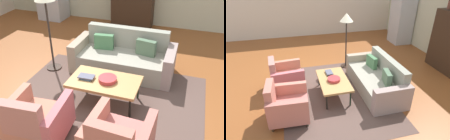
# 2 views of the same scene
# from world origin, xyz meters

# --- Properties ---
(ground_plane) EXTENTS (11.20, 11.20, 0.00)m
(ground_plane) POSITION_xyz_m (0.00, 0.00, 0.00)
(ground_plane) COLOR brown
(area_rug) EXTENTS (3.40, 2.60, 0.01)m
(area_rug) POSITION_xyz_m (0.39, 0.13, 0.00)
(area_rug) COLOR brown
(area_rug) RESTS_ON ground
(couch) EXTENTS (2.10, 0.91, 0.86)m
(couch) POSITION_xyz_m (0.39, 1.27, 0.29)
(couch) COLOR gray
(couch) RESTS_ON ground
(coffee_table) EXTENTS (1.20, 0.70, 0.45)m
(coffee_table) POSITION_xyz_m (0.39, 0.08, 0.41)
(coffee_table) COLOR #202824
(coffee_table) RESTS_ON ground
(armchair_left) EXTENTS (0.87, 0.87, 0.88)m
(armchair_left) POSITION_xyz_m (-0.21, -1.08, 0.34)
(armchair_left) COLOR black
(armchair_left) RESTS_ON ground
(fruit_bowl) EXTENTS (0.31, 0.31, 0.07)m
(fruit_bowl) POSITION_xyz_m (0.45, 0.08, 0.49)
(fruit_bowl) COLOR #B43437
(fruit_bowl) RESTS_ON coffee_table
(book_stack) EXTENTS (0.28, 0.18, 0.05)m
(book_stack) POSITION_xyz_m (0.08, 0.04, 0.48)
(book_stack) COLOR #3B5984
(book_stack) RESTS_ON coffee_table
(floor_lamp) EXTENTS (0.40, 0.40, 1.72)m
(floor_lamp) POSITION_xyz_m (-1.07, 0.84, 1.44)
(floor_lamp) COLOR #2E2019
(floor_lamp) RESTS_ON ground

